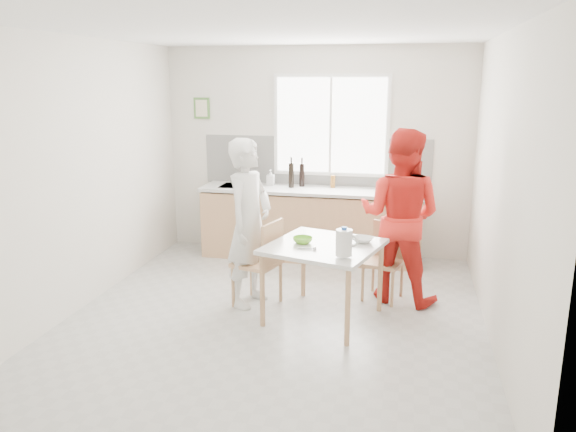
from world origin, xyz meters
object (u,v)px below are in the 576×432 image
dining_table (324,252)px  person_white (249,223)px  chair_far (385,257)px  wine_bottle_b (302,175)px  bowl_green (303,240)px  bowl_white (363,240)px  wine_bottle_a (291,175)px  person_red (400,216)px  milk_jug (344,242)px  chair_left (262,259)px

dining_table → person_white: 0.85m
chair_far → wine_bottle_b: size_ratio=2.72×
bowl_green → bowl_white: size_ratio=0.95×
wine_bottle_b → wine_bottle_a: bearing=-139.1°
bowl_green → chair_far: bearing=41.7°
person_red → wine_bottle_a: size_ratio=5.66×
dining_table → milk_jug: bearing=-56.5°
wine_bottle_b → milk_jug: bearing=-70.4°
dining_table → chair_left: bearing=164.3°
person_red → wine_bottle_a: 1.88m
chair_far → person_white: 1.49m
person_white → bowl_green: size_ratio=9.11×
person_red → wine_bottle_a: (-1.41, 1.23, 0.17)m
dining_table → bowl_green: (-0.21, 0.01, 0.11)m
person_red → bowl_white: (-0.33, -0.51, -0.13)m
person_red → milk_jug: size_ratio=6.96×
chair_left → bowl_green: bearing=84.1°
bowl_green → milk_jug: (0.44, -0.36, 0.11)m
chair_far → milk_jug: (-0.32, -1.04, 0.44)m
person_white → milk_jug: 1.19m
chair_left → chair_far: size_ratio=1.11×
bowl_green → wine_bottle_b: size_ratio=0.63×
person_white → bowl_white: (1.16, -0.07, -0.08)m
bowl_white → wine_bottle_a: (-1.08, 1.73, 0.30)m
dining_table → bowl_white: bowl_white is taller
person_white → person_red: person_red is taller
milk_jug → chair_left: bearing=164.5°
bowl_white → wine_bottle_b: size_ratio=0.67×
bowl_white → person_white: bearing=176.7°
dining_table → wine_bottle_b: 2.12m
person_red → milk_jug: bearing=81.8°
person_red → chair_far: bearing=7.4°
chair_far → milk_jug: size_ratio=3.13×
chair_far → person_red: 0.48m
milk_jug → wine_bottle_a: bearing=128.8°
chair_left → wine_bottle_a: 1.81m
bowl_green → dining_table: bearing=-1.7°
person_white → milk_jug: bearing=-103.5°
chair_left → bowl_green: 0.56m
bowl_white → person_red: bearing=56.7°
dining_table → bowl_white: 0.40m
person_white → bowl_green: 0.64m
dining_table → person_red: person_red is taller
chair_left → chair_far: bearing=128.2°
wine_bottle_a → milk_jug: bearing=-67.0°
chair_left → milk_jug: milk_jug is taller
chair_left → chair_far: chair_left is taller
dining_table → person_red: 0.99m
wine_bottle_b → dining_table: bearing=-73.2°
person_white → bowl_white: person_white is taller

